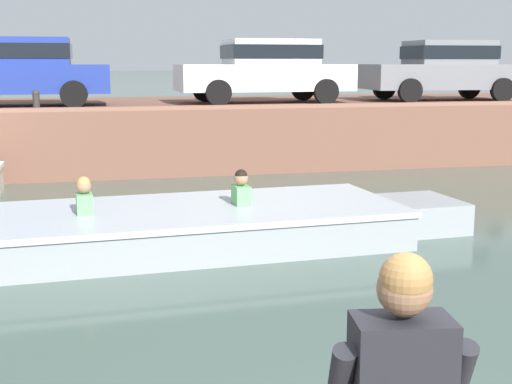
% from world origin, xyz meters
% --- Properties ---
extents(ground_plane, '(400.00, 400.00, 0.00)m').
position_xyz_m(ground_plane, '(0.00, 6.13, 0.00)').
color(ground_plane, '#42564C').
extents(far_quay_wall, '(60.00, 6.00, 1.44)m').
position_xyz_m(far_quay_wall, '(0.00, 15.27, 0.72)').
color(far_quay_wall, brown).
rests_on(far_quay_wall, ground).
extents(far_wall_coping, '(60.00, 0.24, 0.08)m').
position_xyz_m(far_wall_coping, '(0.00, 12.39, 1.48)').
color(far_wall_coping, '#925F4C').
rests_on(far_wall_coping, far_quay_wall).
extents(motorboat_passing, '(7.32, 2.65, 1.01)m').
position_xyz_m(motorboat_passing, '(-0.18, 6.51, 0.27)').
color(motorboat_passing, '#93999E').
rests_on(motorboat_passing, ground).
extents(car_left_inner_blue, '(4.22, 2.08, 1.54)m').
position_xyz_m(car_left_inner_blue, '(-3.02, 14.47, 2.29)').
color(car_left_inner_blue, '#233893').
rests_on(car_left_inner_blue, far_quay_wall).
extents(car_centre_white, '(4.27, 2.00, 1.54)m').
position_xyz_m(car_centre_white, '(2.80, 14.47, 2.29)').
color(car_centre_white, white).
rests_on(car_centre_white, far_quay_wall).
extents(car_right_inner_grey, '(4.10, 2.04, 1.54)m').
position_xyz_m(car_right_inner_grey, '(7.62, 14.47, 2.29)').
color(car_right_inner_grey, slate).
rests_on(car_right_inner_grey, far_quay_wall).
extents(mooring_bollard_mid, '(0.15, 0.15, 0.44)m').
position_xyz_m(mooring_bollard_mid, '(-2.54, 12.52, 1.68)').
color(mooring_bollard_mid, '#2D2B28').
rests_on(mooring_bollard_mid, far_quay_wall).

